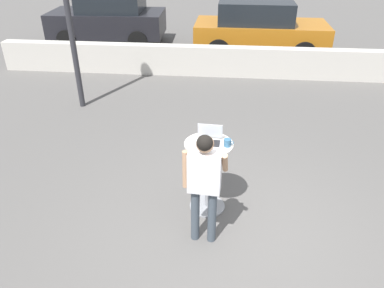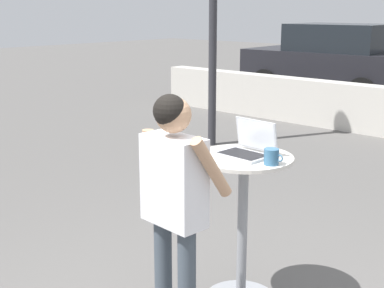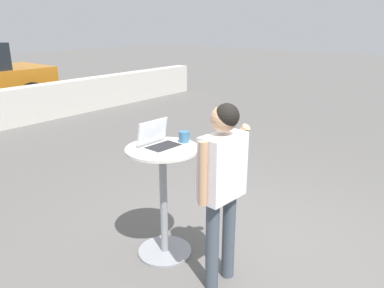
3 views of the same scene
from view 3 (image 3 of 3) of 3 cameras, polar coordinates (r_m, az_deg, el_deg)
name	(u,v)px [view 3 (image 3 of 3)]	position (r m, az deg, el deg)	size (l,w,h in m)	color
ground_plane	(242,256)	(3.78, 7.63, -16.62)	(50.00, 50.00, 0.00)	#5B5956
cafe_table	(163,193)	(3.50, -4.37, -7.43)	(0.66, 0.66, 1.08)	gray
laptop	(160,142)	(3.34, -4.97, 0.37)	(0.35, 0.30, 0.23)	#B7BABF
coffee_mug	(184,137)	(3.46, -1.24, 1.11)	(0.13, 0.10, 0.10)	#336084
standing_person	(222,176)	(2.97, 4.64, -4.89)	(0.55, 0.33, 1.58)	#424C56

